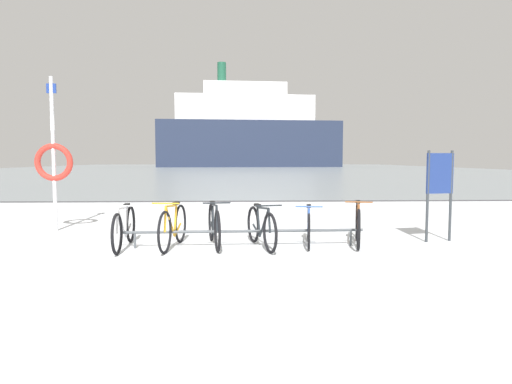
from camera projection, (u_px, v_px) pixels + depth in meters
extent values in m
cube|color=silver|center=(158.00, 297.00, 5.08)|extent=(80.00, 22.00, 0.08)
cube|color=gray|center=(235.00, 169.00, 70.86)|extent=(80.00, 110.00, 0.08)
cube|color=#47474C|center=(215.00, 202.00, 16.04)|extent=(80.00, 0.50, 0.05)
cylinder|color=#4C5156|center=(245.00, 231.00, 7.73)|extent=(4.22, 0.20, 0.05)
cylinder|color=#4C5156|center=(135.00, 240.00, 7.60)|extent=(0.04, 0.04, 0.28)
cylinder|color=#4C5156|center=(351.00, 238.00, 7.87)|extent=(0.04, 0.04, 0.28)
torus|color=black|center=(117.00, 234.00, 7.08)|extent=(0.08, 0.68, 0.68)
torus|color=black|center=(131.00, 224.00, 8.16)|extent=(0.08, 0.68, 0.68)
cylinder|color=silver|center=(122.00, 223.00, 7.42)|extent=(0.06, 0.57, 0.57)
cylinder|color=silver|center=(126.00, 222.00, 7.77)|extent=(0.05, 0.20, 0.51)
cylinder|color=silver|center=(122.00, 208.00, 7.48)|extent=(0.07, 0.71, 0.08)
cylinder|color=silver|center=(128.00, 230.00, 7.93)|extent=(0.06, 0.47, 0.19)
cylinder|color=silver|center=(117.00, 221.00, 7.11)|extent=(0.04, 0.12, 0.40)
cube|color=black|center=(127.00, 205.00, 7.83)|extent=(0.09, 0.20, 0.05)
cylinder|color=silver|center=(117.00, 206.00, 7.13)|extent=(0.46, 0.05, 0.02)
torus|color=black|center=(165.00, 232.00, 7.16)|extent=(0.13, 0.71, 0.71)
torus|color=black|center=(181.00, 224.00, 8.13)|extent=(0.13, 0.71, 0.71)
cylinder|color=gold|center=(170.00, 222.00, 7.47)|extent=(0.10, 0.52, 0.60)
cylinder|color=gold|center=(175.00, 221.00, 7.78)|extent=(0.06, 0.18, 0.53)
cylinder|color=gold|center=(171.00, 206.00, 7.52)|extent=(0.12, 0.64, 0.09)
cylinder|color=gold|center=(178.00, 230.00, 7.93)|extent=(0.09, 0.43, 0.19)
cylinder|color=gold|center=(165.00, 219.00, 7.18)|extent=(0.05, 0.11, 0.42)
cube|color=black|center=(176.00, 203.00, 7.83)|extent=(0.10, 0.21, 0.05)
cylinder|color=gold|center=(166.00, 203.00, 7.20)|extent=(0.46, 0.08, 0.02)
torus|color=black|center=(217.00, 231.00, 7.29)|extent=(0.16, 0.70, 0.70)
torus|color=black|center=(211.00, 222.00, 8.32)|extent=(0.16, 0.70, 0.70)
cylinder|color=#1E2328|center=(215.00, 221.00, 7.61)|extent=(0.13, 0.55, 0.59)
cylinder|color=#1E2328|center=(213.00, 219.00, 7.95)|extent=(0.07, 0.20, 0.53)
cylinder|color=#1E2328|center=(215.00, 205.00, 7.67)|extent=(0.15, 0.69, 0.09)
cylinder|color=#1E2328|center=(212.00, 228.00, 8.11)|extent=(0.11, 0.46, 0.19)
cylinder|color=#1E2328|center=(217.00, 219.00, 7.31)|extent=(0.05, 0.12, 0.42)
cube|color=black|center=(213.00, 203.00, 8.01)|extent=(0.11, 0.21, 0.05)
cylinder|color=#1E2328|center=(217.00, 203.00, 7.33)|extent=(0.46, 0.10, 0.02)
torus|color=black|center=(270.00, 233.00, 7.20)|extent=(0.22, 0.67, 0.68)
torus|color=black|center=(253.00, 224.00, 8.14)|extent=(0.22, 0.67, 0.68)
cylinder|color=#1E2328|center=(264.00, 223.00, 7.49)|extent=(0.17, 0.51, 0.57)
cylinder|color=#1E2328|center=(259.00, 222.00, 7.80)|extent=(0.08, 0.18, 0.51)
cylinder|color=#1E2328|center=(263.00, 208.00, 7.55)|extent=(0.20, 0.63, 0.08)
cylinder|color=#1E2328|center=(256.00, 230.00, 7.94)|extent=(0.14, 0.42, 0.19)
cylinder|color=#1E2328|center=(269.00, 221.00, 7.22)|extent=(0.06, 0.11, 0.40)
cube|color=black|center=(257.00, 205.00, 7.85)|extent=(0.13, 0.21, 0.05)
cylinder|color=#1E2328|center=(269.00, 206.00, 7.24)|extent=(0.45, 0.14, 0.02)
torus|color=black|center=(309.00, 232.00, 7.45)|extent=(0.13, 0.63, 0.63)
torus|color=black|center=(308.00, 223.00, 8.41)|extent=(0.13, 0.63, 0.63)
cylinder|color=#3359B2|center=(309.00, 222.00, 7.76)|extent=(0.11, 0.51, 0.54)
cylinder|color=#3359B2|center=(309.00, 221.00, 8.07)|extent=(0.06, 0.18, 0.48)
cylinder|color=#3359B2|center=(309.00, 209.00, 7.81)|extent=(0.13, 0.63, 0.08)
cylinder|color=#3359B2|center=(308.00, 229.00, 8.22)|extent=(0.10, 0.43, 0.18)
cylinder|color=#3359B2|center=(309.00, 221.00, 7.47)|extent=(0.05, 0.11, 0.38)
cube|color=black|center=(309.00, 206.00, 8.12)|extent=(0.11, 0.21, 0.05)
cylinder|color=#3359B2|center=(309.00, 207.00, 7.49)|extent=(0.46, 0.09, 0.02)
torus|color=black|center=(358.00, 229.00, 7.46)|extent=(0.21, 0.70, 0.70)
torus|color=black|center=(357.00, 221.00, 8.45)|extent=(0.21, 0.70, 0.70)
cylinder|color=brown|center=(358.00, 220.00, 7.77)|extent=(0.16, 0.53, 0.59)
cylinder|color=brown|center=(358.00, 218.00, 8.10)|extent=(0.08, 0.19, 0.53)
cylinder|color=brown|center=(358.00, 204.00, 7.83)|extent=(0.19, 0.65, 0.09)
cylinder|color=brown|center=(357.00, 227.00, 8.25)|extent=(0.14, 0.44, 0.19)
cylinder|color=brown|center=(359.00, 217.00, 7.48)|extent=(0.06, 0.12, 0.42)
cube|color=black|center=(358.00, 202.00, 8.15)|extent=(0.12, 0.21, 0.05)
cylinder|color=brown|center=(359.00, 202.00, 7.50)|extent=(0.45, 0.13, 0.02)
cylinder|color=#33383D|center=(428.00, 196.00, 8.15)|extent=(0.05, 0.05, 1.70)
cylinder|color=#33383D|center=(451.00, 196.00, 8.27)|extent=(0.05, 0.05, 1.70)
cube|color=navy|center=(440.00, 173.00, 8.18)|extent=(0.55, 0.15, 0.75)
cylinder|color=silver|center=(54.00, 154.00, 9.38)|extent=(0.08, 0.08, 3.28)
cylinder|color=white|center=(52.00, 123.00, 9.33)|extent=(0.09, 0.09, 0.30)
torus|color=red|center=(54.00, 162.00, 9.39)|extent=(0.81, 0.12, 0.81)
cube|color=navy|center=(51.00, 88.00, 9.28)|extent=(0.20, 0.03, 0.20)
cube|color=#232D47|center=(249.00, 144.00, 87.40)|extent=(36.07, 12.16, 8.89)
cube|color=white|center=(244.00, 109.00, 86.79)|extent=(27.13, 10.06, 4.89)
cube|color=white|center=(244.00, 90.00, 86.51)|extent=(16.41, 7.83, 2.49)
cylinder|color=#1E593F|center=(222.00, 73.00, 85.78)|extent=(1.70, 1.70, 4.00)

